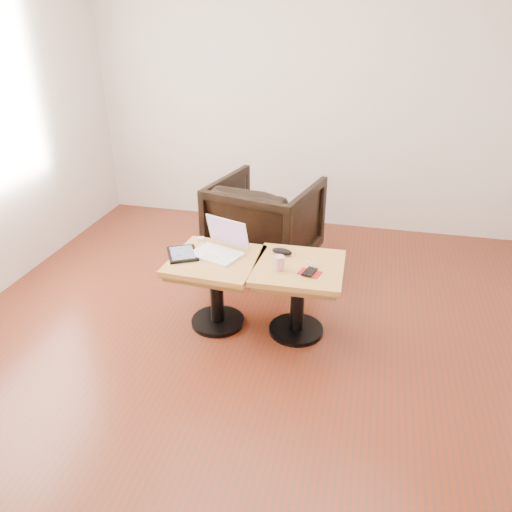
% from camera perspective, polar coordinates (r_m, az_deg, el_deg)
% --- Properties ---
extents(room_shell, '(4.52, 4.52, 2.71)m').
position_cam_1_polar(room_shell, '(2.90, 1.03, 11.60)').
color(room_shell, '#4D2519').
rests_on(room_shell, ground).
extents(side_table_left, '(0.63, 0.63, 0.54)m').
position_cam_1_polar(side_table_left, '(3.53, -4.60, -2.18)').
color(side_table_left, black).
rests_on(side_table_left, ground).
extents(side_table_right, '(0.61, 0.61, 0.54)m').
position_cam_1_polar(side_table_right, '(3.43, 4.84, -3.06)').
color(side_table_right, black).
rests_on(side_table_right, ground).
extents(laptop, '(0.41, 0.39, 0.24)m').
position_cam_1_polar(laptop, '(3.51, -4.15, 1.04)').
color(laptop, white).
rests_on(laptop, side_table_left).
extents(tablet, '(0.29, 0.32, 0.02)m').
position_cam_1_polar(tablet, '(3.53, -8.41, 0.26)').
color(tablet, black).
rests_on(tablet, side_table_left).
extents(charging_adapter, '(0.05, 0.05, 0.02)m').
position_cam_1_polar(charging_adapter, '(3.73, -6.32, 1.96)').
color(charging_adapter, white).
rests_on(charging_adapter, side_table_left).
extents(glasses_case, '(0.16, 0.09, 0.05)m').
position_cam_1_polar(glasses_case, '(3.50, 2.99, 0.52)').
color(glasses_case, black).
rests_on(glasses_case, side_table_right).
extents(striped_cup, '(0.08, 0.08, 0.10)m').
position_cam_1_polar(striped_cup, '(3.29, 2.61, -0.79)').
color(striped_cup, '#C8365C').
rests_on(striped_cup, side_table_right).
extents(earbuds_tangle, '(0.08, 0.05, 0.02)m').
position_cam_1_polar(earbuds_tangle, '(3.39, 6.32, -0.83)').
color(earbuds_tangle, white).
rests_on(earbuds_tangle, side_table_right).
extents(phone_on_sleeve, '(0.16, 0.14, 0.02)m').
position_cam_1_polar(phone_on_sleeve, '(3.27, 6.16, -1.87)').
color(phone_on_sleeve, maroon).
rests_on(phone_on_sleeve, side_table_right).
extents(armchair, '(1.01, 1.03, 0.78)m').
position_cam_1_polar(armchair, '(4.42, 1.04, 3.91)').
color(armchair, black).
rests_on(armchair, ground).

